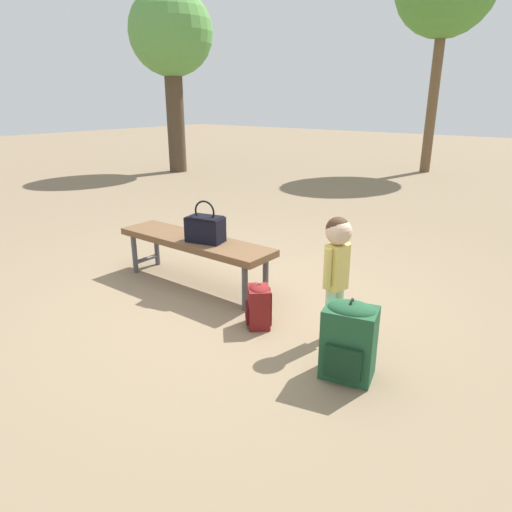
{
  "coord_description": "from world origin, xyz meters",
  "views": [
    {
      "loc": [
        2.23,
        -2.73,
        1.64
      ],
      "look_at": [
        0.12,
        -0.01,
        0.45
      ],
      "focal_mm": 32.07,
      "sensor_mm": 36.0,
      "label": 1
    }
  ],
  "objects_px": {
    "backpack_small": "(259,304)",
    "park_bench": "(194,244)",
    "handbag": "(205,228)",
    "child_standing": "(337,259)",
    "tree_mid": "(171,38)",
    "backpack_large": "(349,338)"
  },
  "relations": [
    {
      "from": "handbag",
      "to": "backpack_large",
      "type": "bearing_deg",
      "value": -15.82
    },
    {
      "from": "handbag",
      "to": "park_bench",
      "type": "bearing_deg",
      "value": 175.23
    },
    {
      "from": "tree_mid",
      "to": "backpack_small",
      "type": "bearing_deg",
      "value": -38.72
    },
    {
      "from": "park_bench",
      "to": "handbag",
      "type": "distance_m",
      "value": 0.24
    },
    {
      "from": "handbag",
      "to": "backpack_small",
      "type": "bearing_deg",
      "value": -19.05
    },
    {
      "from": "backpack_small",
      "to": "park_bench",
      "type": "bearing_deg",
      "value": 163.16
    },
    {
      "from": "handbag",
      "to": "child_standing",
      "type": "height_order",
      "value": "child_standing"
    },
    {
      "from": "child_standing",
      "to": "park_bench",
      "type": "bearing_deg",
      "value": 176.4
    },
    {
      "from": "handbag",
      "to": "child_standing",
      "type": "xyz_separation_m",
      "value": [
        1.33,
        -0.08,
        0.02
      ]
    },
    {
      "from": "park_bench",
      "to": "tree_mid",
      "type": "relative_size",
      "value": 0.41
    },
    {
      "from": "handbag",
      "to": "backpack_small",
      "type": "height_order",
      "value": "handbag"
    },
    {
      "from": "park_bench",
      "to": "backpack_small",
      "type": "distance_m",
      "value": 1.02
    },
    {
      "from": "handbag",
      "to": "child_standing",
      "type": "relative_size",
      "value": 0.41
    },
    {
      "from": "park_bench",
      "to": "handbag",
      "type": "xyz_separation_m",
      "value": [
        0.16,
        -0.01,
        0.18
      ]
    },
    {
      "from": "handbag",
      "to": "backpack_small",
      "type": "distance_m",
      "value": 0.93
    },
    {
      "from": "backpack_large",
      "to": "park_bench",
      "type": "bearing_deg",
      "value": 165.1
    },
    {
      "from": "backpack_large",
      "to": "backpack_small",
      "type": "distance_m",
      "value": 0.86
    },
    {
      "from": "handbag",
      "to": "tree_mid",
      "type": "distance_m",
      "value": 7.54
    },
    {
      "from": "child_standing",
      "to": "backpack_large",
      "type": "distance_m",
      "value": 0.6
    },
    {
      "from": "backpack_large",
      "to": "tree_mid",
      "type": "distance_m",
      "value": 9.13
    },
    {
      "from": "child_standing",
      "to": "backpack_large",
      "type": "relative_size",
      "value": 1.7
    },
    {
      "from": "backpack_small",
      "to": "tree_mid",
      "type": "bearing_deg",
      "value": 141.28
    }
  ]
}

